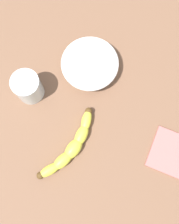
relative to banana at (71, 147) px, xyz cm
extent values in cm
cube|color=brown|center=(-4.15, -12.70, -3.34)|extent=(120.00, 120.00, 3.00)
ellipsoid|color=yellow|center=(6.30, 5.39, 0.00)|extent=(6.89, 4.95, 2.65)
ellipsoid|color=yellow|center=(2.61, 3.33, 0.00)|extent=(7.03, 6.25, 3.17)
ellipsoid|color=yellow|center=(-0.59, 0.55, 0.00)|extent=(7.04, 7.16, 3.69)
ellipsoid|color=yellow|center=(-3.15, -2.82, 0.00)|extent=(6.01, 7.08, 3.17)
ellipsoid|color=yellow|center=(-4.96, -6.65, 0.00)|extent=(4.62, 6.88, 2.65)
sphere|color=#513819|center=(8.93, 6.53, 0.00)|extent=(2.03, 2.03, 2.03)
sphere|color=#513819|center=(-5.91, -9.35, 0.00)|extent=(2.03, 2.03, 2.03)
cylinder|color=silver|center=(9.94, -17.49, 2.62)|extent=(7.69, 7.69, 8.92)
cylinder|color=beige|center=(9.94, -17.49, 2.16)|extent=(7.19, 7.19, 7.50)
cylinder|color=white|center=(-7.90, -22.66, 0.40)|extent=(14.09, 14.09, 4.50)
torus|color=white|center=(-7.90, -22.66, 2.05)|extent=(16.51, 16.51, 1.20)
cube|color=#BC6660|center=(-28.02, 5.30, -1.54)|extent=(17.25, 16.74, 0.60)
camera|label=1|loc=(-4.18, 7.23, 72.78)|focal=42.79mm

